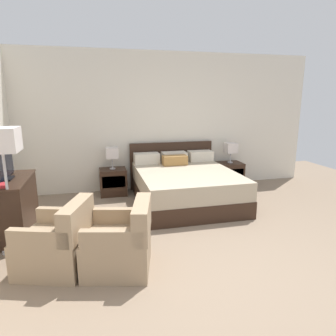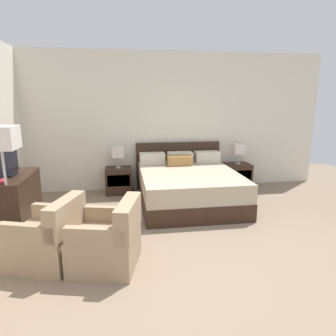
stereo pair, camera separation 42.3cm
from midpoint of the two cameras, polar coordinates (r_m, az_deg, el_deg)
ground_plane at (r=3.42m, az=10.96°, el=-19.27°), size 9.79×9.79×0.00m
wall_back at (r=6.10m, az=1.13°, el=8.78°), size 6.61×0.06×2.72m
bed at (r=5.35m, az=6.01°, el=-3.29°), size 1.72×2.03×0.95m
nightstand_left at (r=5.91m, az=-7.35°, el=-2.39°), size 0.50×0.42×0.51m
nightstand_right at (r=6.43m, az=14.92°, el=-1.46°), size 0.50×0.42×0.51m
table_lamp_left at (r=5.79m, az=-7.51°, el=2.95°), size 0.23×0.23×0.42m
table_lamp_right at (r=6.32m, az=15.21°, el=3.45°), size 0.23×0.23×0.42m
dresser at (r=4.66m, az=-25.38°, el=-5.86°), size 0.56×1.06×0.78m
tv at (r=4.50m, az=-26.18°, el=1.91°), size 0.18×0.78×0.55m
armchair_by_window at (r=3.61m, az=-18.59°, el=-12.72°), size 0.87×0.86×0.76m
armchair_companion at (r=3.40m, az=-7.65°, el=-13.80°), size 0.83×0.82×0.76m
floor_lamp at (r=3.97m, az=-26.60°, el=3.90°), size 0.36×0.36×1.50m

